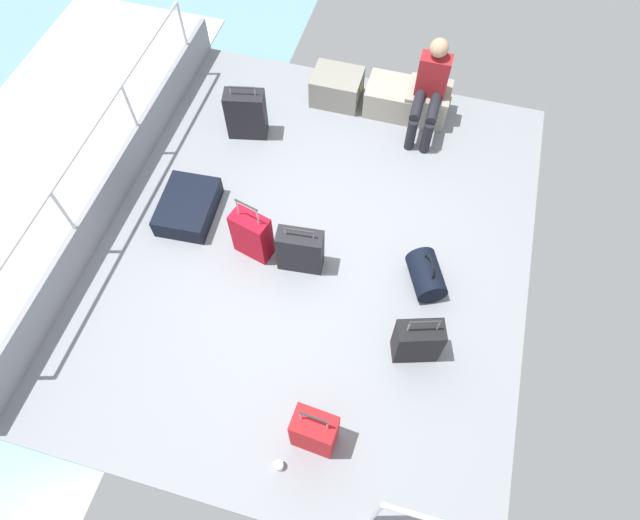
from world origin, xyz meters
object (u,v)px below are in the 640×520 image
object	(u,v)px
passenger_seated	(430,88)
paper_cup	(279,465)
cargo_crate_0	(337,87)
suitcase_1	(314,431)
cargo_crate_2	(427,103)
duffel_bag	(426,275)
suitcase_0	(417,341)
suitcase_4	(246,114)
suitcase_2	(252,235)
suitcase_3	(188,207)
suitcase_5	(300,250)
cargo_crate_1	(392,97)

from	to	relation	value
passenger_seated	paper_cup	xyz separation A→B (m)	(-0.47, -4.13, -0.54)
cargo_crate_0	suitcase_1	bearing A→B (deg)	-78.02
cargo_crate_2	duffel_bag	xyz separation A→B (m)	(0.39, -2.27, -0.05)
suitcase_0	suitcase_4	xyz separation A→B (m)	(-2.38, 2.19, 0.04)
passenger_seated	suitcase_4	world-z (taller)	passenger_seated
suitcase_0	suitcase_2	xyz separation A→B (m)	(-1.78, 0.66, 0.02)
cargo_crate_2	suitcase_2	size ratio (longest dim) A/B	0.67
suitcase_1	suitcase_2	distance (m)	2.00
suitcase_3	suitcase_2	bearing A→B (deg)	-17.27
suitcase_3	suitcase_4	size ratio (longest dim) A/B	1.09
passenger_seated	suitcase_3	size ratio (longest dim) A/B	1.46
cargo_crate_2	suitcase_5	world-z (taller)	suitcase_5
cargo_crate_1	duffel_bag	size ratio (longest dim) A/B	1.17
paper_cup	suitcase_4	bearing A→B (deg)	113.06
suitcase_3	passenger_seated	bearing A→B (deg)	41.40
suitcase_5	cargo_crate_1	bearing A→B (deg)	79.82
cargo_crate_2	suitcase_2	world-z (taller)	suitcase_2
cargo_crate_0	suitcase_4	world-z (taller)	suitcase_4
passenger_seated	suitcase_3	distance (m)	2.94
cargo_crate_0	paper_cup	world-z (taller)	cargo_crate_0
cargo_crate_1	suitcase_5	world-z (taller)	suitcase_5
cargo_crate_2	suitcase_5	xyz separation A→B (m)	(-0.85, -2.39, 0.06)
cargo_crate_2	suitcase_5	bearing A→B (deg)	-109.53
suitcase_3	suitcase_4	bearing A→B (deg)	80.07
cargo_crate_1	suitcase_2	size ratio (longest dim) A/B	0.81
duffel_bag	suitcase_0	bearing A→B (deg)	-87.57
suitcase_3	suitcase_5	distance (m)	1.37
suitcase_5	paper_cup	size ratio (longest dim) A/B	6.25
cargo_crate_0	suitcase_2	size ratio (longest dim) A/B	0.78
passenger_seated	suitcase_1	size ratio (longest dim) A/B	1.52
passenger_seated	suitcase_5	size ratio (longest dim) A/B	1.77
duffel_bag	paper_cup	distance (m)	2.22
cargo_crate_1	suitcase_4	xyz separation A→B (m)	(-1.54, -0.84, 0.12)
cargo_crate_1	passenger_seated	distance (m)	0.61
cargo_crate_1	suitcase_0	bearing A→B (deg)	-74.49
cargo_crate_1	paper_cup	world-z (taller)	cargo_crate_1
cargo_crate_0	suitcase_2	xyz separation A→B (m)	(-0.26, -2.35, 0.10)
suitcase_5	suitcase_0	bearing A→B (deg)	-26.21
suitcase_0	paper_cup	xyz separation A→B (m)	(-0.89, -1.30, -0.21)
passenger_seated	suitcase_0	world-z (taller)	passenger_seated
suitcase_5	paper_cup	xyz separation A→B (m)	(0.38, -1.92, -0.21)
cargo_crate_2	suitcase_3	xyz separation A→B (m)	(-2.18, -2.10, -0.09)
suitcase_0	suitcase_2	size ratio (longest dim) A/B	0.86
passenger_seated	suitcase_4	size ratio (longest dim) A/B	1.59
cargo_crate_2	suitcase_0	distance (m)	3.05
suitcase_3	cargo_crate_1	bearing A→B (deg)	50.17
cargo_crate_2	suitcase_4	world-z (taller)	suitcase_4
cargo_crate_0	suitcase_2	world-z (taller)	suitcase_2
suitcase_5	duffel_bag	world-z (taller)	suitcase_5
suitcase_1	suitcase_4	distance (m)	3.62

